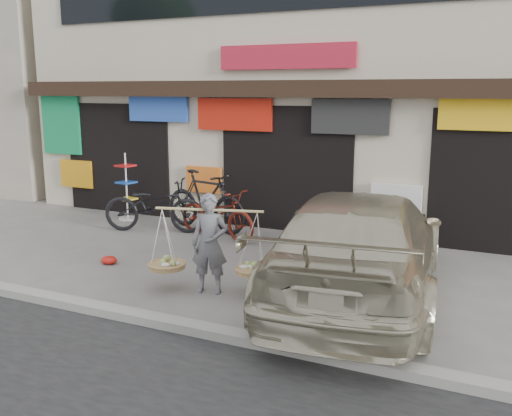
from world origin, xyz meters
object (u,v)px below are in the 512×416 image
at_px(bike_0, 154,205).
at_px(bike_1, 205,201).
at_px(display_rack, 127,193).
at_px(suv, 360,246).
at_px(bike_2, 217,213).
at_px(street_vendor, 210,248).

bearing_deg(bike_0, bike_1, -76.63).
bearing_deg(display_rack, suv, -23.48).
bearing_deg(bike_0, bike_2, -103.15).
height_order(street_vendor, bike_0, street_vendor).
bearing_deg(bike_1, suv, -110.29).
xyz_separation_m(bike_1, display_rack, (-2.22, 0.14, -0.02)).
bearing_deg(street_vendor, bike_2, 101.83).
distance_m(bike_2, suv, 4.20).
bearing_deg(street_vendor, bike_0, 121.54).
xyz_separation_m(street_vendor, bike_2, (-1.48, 2.90, -0.18)).
height_order(street_vendor, bike_1, street_vendor).
height_order(bike_0, bike_1, bike_1).
bearing_deg(bike_2, street_vendor, -139.64).
bearing_deg(street_vendor, suv, 4.21).
height_order(bike_2, display_rack, display_rack).
relative_size(street_vendor, bike_2, 0.95).
distance_m(bike_1, display_rack, 2.23).
distance_m(bike_0, display_rack, 1.46).
distance_m(bike_0, bike_1, 1.11).
relative_size(suv, display_rack, 3.62).
distance_m(bike_0, suv, 5.48).
bearing_deg(bike_2, display_rack, 91.08).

